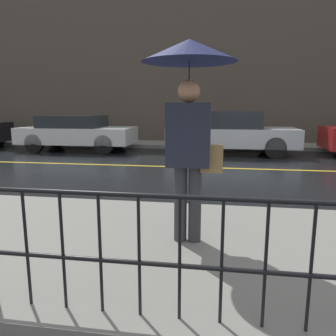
% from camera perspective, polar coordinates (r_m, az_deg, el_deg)
% --- Properties ---
extents(ground_plane, '(80.00, 80.00, 0.00)m').
position_cam_1_polar(ground_plane, '(9.18, 12.72, -0.12)').
color(ground_plane, black).
extents(sidewalk_near, '(28.00, 3.14, 0.14)m').
position_cam_1_polar(sidewalk_near, '(3.85, 18.03, -14.34)').
color(sidewalk_near, gray).
rests_on(sidewalk_near, ground_plane).
extents(sidewalk_far, '(28.00, 1.87, 0.14)m').
position_cam_1_polar(sidewalk_far, '(14.02, 11.49, 3.85)').
color(sidewalk_far, gray).
rests_on(sidewalk_far, ground_plane).
extents(lane_marking, '(25.20, 0.12, 0.01)m').
position_cam_1_polar(lane_marking, '(9.18, 12.72, -0.10)').
color(lane_marking, gold).
rests_on(lane_marking, ground_plane).
extents(building_storefront, '(28.00, 0.30, 6.80)m').
position_cam_1_polar(building_storefront, '(15.12, 11.80, 16.97)').
color(building_storefront, '#4C4238').
rests_on(building_storefront, ground_plane).
extents(railing_foreground, '(12.00, 0.04, 0.93)m').
position_cam_1_polar(railing_foreground, '(2.41, 23.84, -13.26)').
color(railing_foreground, black).
rests_on(railing_foreground, sidewalk_near).
extents(pedestrian, '(1.01, 1.01, 2.21)m').
position_cam_1_polar(pedestrian, '(3.58, 3.76, 13.32)').
color(pedestrian, '#333338').
rests_on(pedestrian, sidewalk_near).
extents(car_white, '(4.32, 1.86, 1.35)m').
position_cam_1_polar(car_white, '(13.12, -15.63, 6.03)').
color(car_white, silver).
rests_on(car_white, ground_plane).
extents(car_silver, '(4.50, 1.95, 1.53)m').
position_cam_1_polar(car_silver, '(11.94, 10.72, 6.16)').
color(car_silver, '#B2B5BA').
rests_on(car_silver, ground_plane).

